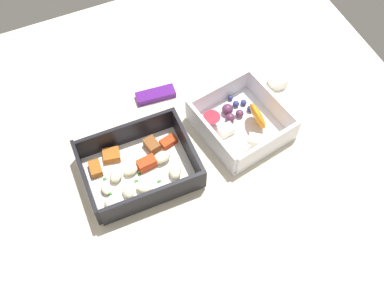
{
  "coord_description": "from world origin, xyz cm",
  "views": [
    {
      "loc": [
        -17.4,
        -36.6,
        68.62
      ],
      "look_at": [
        -1.04,
        0.12,
        4.0
      ],
      "focal_mm": 43.66,
      "sensor_mm": 36.0,
      "label": 1
    }
  ],
  "objects_px": {
    "pasta_container": "(139,168)",
    "paper_cup_liner": "(279,79)",
    "candy_bar": "(156,95)",
    "fruit_bowl": "(241,123)"
  },
  "relations": [
    {
      "from": "fruit_bowl",
      "to": "paper_cup_liner",
      "type": "bearing_deg",
      "value": 29.44
    },
    {
      "from": "fruit_bowl",
      "to": "candy_bar",
      "type": "height_order",
      "value": "fruit_bowl"
    },
    {
      "from": "candy_bar",
      "to": "paper_cup_liner",
      "type": "distance_m",
      "value": 0.23
    },
    {
      "from": "pasta_container",
      "to": "paper_cup_liner",
      "type": "distance_m",
      "value": 0.31
    },
    {
      "from": "pasta_container",
      "to": "fruit_bowl",
      "type": "distance_m",
      "value": 0.19
    },
    {
      "from": "pasta_container",
      "to": "paper_cup_liner",
      "type": "xyz_separation_m",
      "value": [
        0.3,
        0.07,
        -0.01
      ]
    },
    {
      "from": "fruit_bowl",
      "to": "paper_cup_liner",
      "type": "distance_m",
      "value": 0.13
    },
    {
      "from": "pasta_container",
      "to": "candy_bar",
      "type": "relative_size",
      "value": 2.53
    },
    {
      "from": "fruit_bowl",
      "to": "candy_bar",
      "type": "bearing_deg",
      "value": 130.98
    },
    {
      "from": "pasta_container",
      "to": "paper_cup_liner",
      "type": "height_order",
      "value": "pasta_container"
    }
  ]
}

